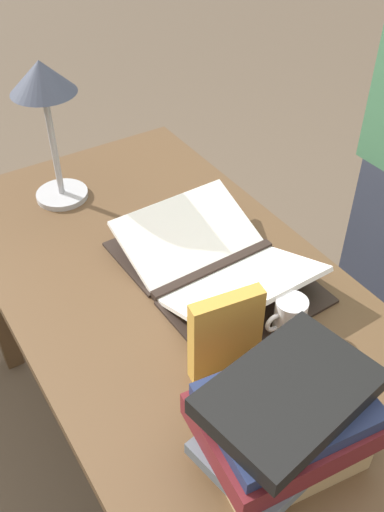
% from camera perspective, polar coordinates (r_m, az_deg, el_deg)
% --- Properties ---
extents(ground_plane, '(12.00, 12.00, 0.00)m').
position_cam_1_polar(ground_plane, '(1.96, -1.14, -19.19)').
color(ground_plane, brown).
extents(reading_desk, '(1.43, 0.76, 0.75)m').
position_cam_1_polar(reading_desk, '(1.44, -1.48, -5.92)').
color(reading_desk, brown).
rests_on(reading_desk, ground_plane).
extents(open_book, '(0.51, 0.37, 0.09)m').
position_cam_1_polar(open_book, '(1.39, 2.24, -0.79)').
color(open_book, black).
rests_on(open_book, reading_desk).
extents(book_stack_tall, '(0.25, 0.32, 0.19)m').
position_cam_1_polar(book_stack_tall, '(1.02, 9.26, -15.86)').
color(book_stack_tall, tan).
rests_on(book_stack_tall, reading_desk).
extents(book_standing_upright, '(0.05, 0.15, 0.20)m').
position_cam_1_polar(book_standing_upright, '(1.13, 3.37, -7.91)').
color(book_standing_upright, '#BC8933').
rests_on(book_standing_upright, reading_desk).
extents(reading_lamp, '(0.17, 0.17, 0.40)m').
position_cam_1_polar(reading_lamp, '(1.55, -14.53, 15.31)').
color(reading_lamp, '#ADADB2').
rests_on(reading_lamp, reading_desk).
extents(coffee_mug, '(0.07, 0.10, 0.09)m').
position_cam_1_polar(coffee_mug, '(1.25, 9.70, -5.94)').
color(coffee_mug, white).
rests_on(coffee_mug, reading_desk).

